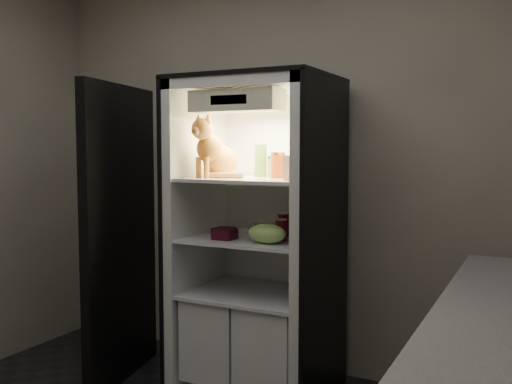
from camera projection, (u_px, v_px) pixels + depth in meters
The scene contains 16 objects.
room_shell at pixel (93, 107), 2.13m from camera, with size 3.60×3.60×3.60m.
refrigerator at pixel (259, 260), 3.43m from camera, with size 0.90×0.72×1.88m.
fridge_door at pixel (120, 236), 3.56m from camera, with size 0.25×0.86×1.85m.
tabby_cat at pixel (215, 154), 3.34m from camera, with size 0.31×0.36×0.38m.
parmesan_shaker at pixel (261, 161), 3.39m from camera, with size 0.08×0.08×0.19m.
mayo_tub at pixel (275, 166), 3.42m from camera, with size 0.09×0.09×0.12m.
salsa_jar at pixel (278, 165), 3.29m from camera, with size 0.08×0.08×0.15m.
pepper_jar at pixel (309, 159), 3.29m from camera, with size 0.13×0.13×0.22m.
cream_carton at pixel (293, 168), 3.06m from camera, with size 0.08×0.08×0.13m, color white.
soda_can_a at pixel (284, 224), 3.40m from camera, with size 0.07×0.07×0.14m.
soda_can_b at pixel (301, 231), 3.23m from camera, with size 0.06×0.06×0.11m.
soda_can_c at pixel (281, 230), 3.22m from camera, with size 0.07×0.07×0.12m.
condiment_jar at pixel (259, 229), 3.39m from camera, with size 0.06×0.06×0.08m.
grape_bag at pixel (267, 234), 3.13m from camera, with size 0.22×0.16×0.11m, color #8DBB57.
berry_box_left at pixel (224, 232), 3.34m from camera, with size 0.11×0.11×0.06m, color #450B1D.
berry_box_right at pixel (225, 234), 3.27m from camera, with size 0.11×0.11×0.06m, color #450B1D.
Camera 1 is at (1.52, -1.64, 1.47)m, focal length 40.00 mm.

